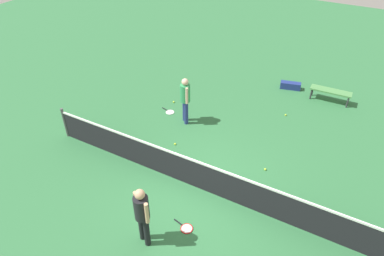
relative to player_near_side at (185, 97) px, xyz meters
The scene contains 13 objects.
ground_plane 3.43m from the player_near_side, 127.08° to the left, with size 40.00×40.00×0.00m, color #2D6B3D.
court_net 3.31m from the player_near_side, 127.08° to the left, with size 10.09×0.09×1.07m.
player_near_side is the anchor object (origin of this frame).
player_far_side 5.02m from the player_near_side, 108.96° to the left, with size 0.52×0.44×1.70m.
tennis_racket_near_player 1.31m from the player_near_side, 16.30° to the right, with size 0.61×0.39×0.03m.
tennis_racket_far_player 4.69m from the player_near_side, 119.99° to the left, with size 0.61×0.38×0.03m.
tennis_ball_near_player 2.44m from the player_near_side, 130.84° to the left, with size 0.07×0.07×0.07m, color #C6E033.
tennis_ball_by_net 1.67m from the player_near_side, 40.54° to the right, with size 0.07×0.07×0.07m, color #C6E033.
tennis_ball_midcourt 1.66m from the player_near_side, 105.28° to the left, with size 0.07×0.07×0.07m, color #C6E033.
tennis_ball_baseline 3.77m from the player_near_side, 145.06° to the right, with size 0.07×0.07×0.07m, color #C6E033.
tennis_ball_stray_left 3.59m from the player_near_side, 162.68° to the left, with size 0.07×0.07×0.07m, color #C6E033.
courtside_bench 5.70m from the player_near_side, 136.88° to the right, with size 1.51×0.45×0.48m.
equipment_bag 4.95m from the player_near_side, 122.19° to the right, with size 0.84×0.46×0.28m.
Camera 1 is at (-3.08, 6.03, 7.01)m, focal length 32.34 mm.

